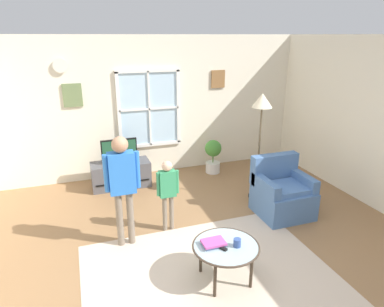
# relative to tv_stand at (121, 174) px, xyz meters

# --- Properties ---
(ground_plane) EXTENTS (6.49, 6.83, 0.02)m
(ground_plane) POSITION_rel_tv_stand_xyz_m (0.71, -2.62, -0.24)
(ground_plane) COLOR olive
(back_wall) EXTENTS (5.89, 0.17, 2.61)m
(back_wall) POSITION_rel_tv_stand_xyz_m (0.70, 0.56, 1.08)
(back_wall) COLOR silver
(back_wall) RESTS_ON ground_plane
(area_rug) EXTENTS (2.80, 2.09, 0.01)m
(area_rug) POSITION_rel_tv_stand_xyz_m (0.59, -2.76, -0.22)
(area_rug) COLOR #C6B29E
(area_rug) RESTS_ON ground_plane
(tv_stand) EXTENTS (1.03, 0.46, 0.46)m
(tv_stand) POSITION_rel_tv_stand_xyz_m (0.00, 0.00, 0.00)
(tv_stand) COLOR #4C4C51
(tv_stand) RESTS_ON ground_plane
(television) EXTENTS (0.62, 0.08, 0.43)m
(television) POSITION_rel_tv_stand_xyz_m (-0.00, -0.00, 0.45)
(television) COLOR #4C4C4C
(television) RESTS_ON tv_stand
(armchair) EXTENTS (0.76, 0.74, 0.87)m
(armchair) POSITION_rel_tv_stand_xyz_m (2.17, -1.80, 0.10)
(armchair) COLOR #476B9E
(armchair) RESTS_ON ground_plane
(coffee_table) EXTENTS (0.74, 0.74, 0.45)m
(coffee_table) POSITION_rel_tv_stand_xyz_m (0.73, -2.90, 0.18)
(coffee_table) COLOR #99B2B7
(coffee_table) RESTS_ON ground_plane
(book_stack) EXTENTS (0.25, 0.18, 0.05)m
(book_stack) POSITION_rel_tv_stand_xyz_m (0.61, -2.85, 0.24)
(book_stack) COLOR #496C8F
(book_stack) RESTS_ON coffee_table
(cup) EXTENTS (0.08, 0.08, 0.09)m
(cup) POSITION_rel_tv_stand_xyz_m (0.84, -2.95, 0.26)
(cup) COLOR #334C8C
(cup) RESTS_ON coffee_table
(remote_near_books) EXTENTS (0.10, 0.14, 0.02)m
(remote_near_books) POSITION_rel_tv_stand_xyz_m (0.67, -2.93, 0.22)
(remote_near_books) COLOR black
(remote_near_books) RESTS_ON coffee_table
(remote_near_cup) EXTENTS (0.07, 0.15, 0.02)m
(remote_near_cup) POSITION_rel_tv_stand_xyz_m (0.70, -2.84, 0.22)
(remote_near_cup) COLOR black
(remote_near_cup) RESTS_ON coffee_table
(person_green_shirt) EXTENTS (0.31, 0.14, 1.03)m
(person_green_shirt) POSITION_rel_tv_stand_xyz_m (0.41, -1.69, 0.42)
(person_green_shirt) COLOR #726656
(person_green_shirt) RESTS_ON ground_plane
(person_blue_shirt) EXTENTS (0.44, 0.20, 1.47)m
(person_blue_shirt) POSITION_rel_tv_stand_xyz_m (-0.20, -1.84, 0.69)
(person_blue_shirt) COLOR #726656
(person_blue_shirt) RESTS_ON ground_plane
(potted_plant_by_window) EXTENTS (0.33, 0.33, 0.67)m
(potted_plant_by_window) POSITION_rel_tv_stand_xyz_m (1.82, 0.07, 0.15)
(potted_plant_by_window) COLOR silver
(potted_plant_by_window) RESTS_ON ground_plane
(floor_lamp) EXTENTS (0.32, 0.32, 1.76)m
(floor_lamp) POSITION_rel_tv_stand_xyz_m (2.09, -1.18, 1.24)
(floor_lamp) COLOR black
(floor_lamp) RESTS_ON ground_plane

